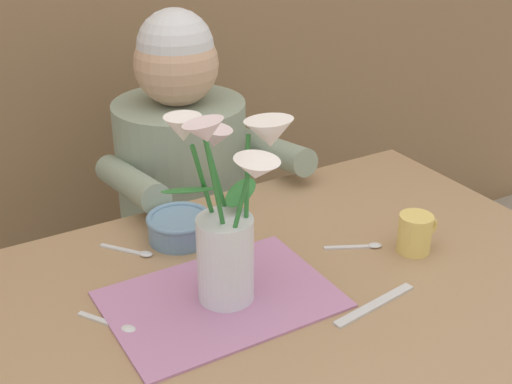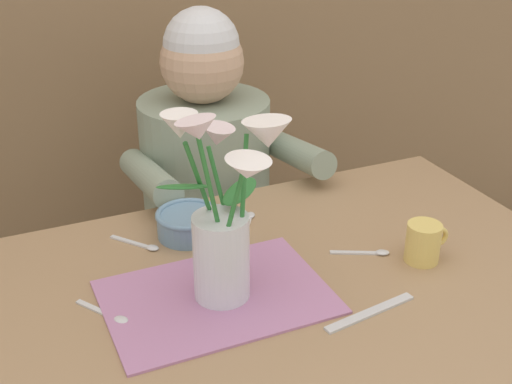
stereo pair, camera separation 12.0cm
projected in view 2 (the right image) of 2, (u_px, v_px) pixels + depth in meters
dining_table at (283, 328)px, 1.30m from camera, size 1.20×0.80×0.74m
seated_person at (208, 217)px, 1.86m from camera, size 0.45×0.47×1.14m
striped_placemat at (217, 297)px, 1.22m from camera, size 0.40×0.28×0.00m
flower_vase at (224, 214)px, 1.15m from camera, size 0.25×0.27×0.36m
ceramic_bowl at (188, 222)px, 1.41m from camera, size 0.14×0.14×0.06m
dinner_knife at (370, 313)px, 1.18m from camera, size 0.19×0.05×0.00m
coffee_cup at (424, 242)px, 1.32m from camera, size 0.09×0.07×0.08m
spoon_0 at (248, 221)px, 1.47m from camera, size 0.08×0.11×0.01m
spoon_1 at (110, 315)px, 1.17m from camera, size 0.08×0.11×0.01m
spoon_2 at (142, 245)px, 1.38m from camera, size 0.09×0.10×0.01m
spoon_3 at (369, 253)px, 1.35m from camera, size 0.11×0.07×0.01m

